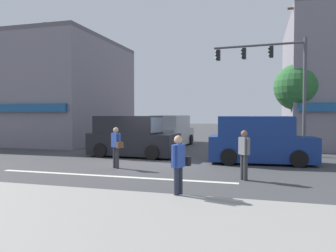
{
  "coord_description": "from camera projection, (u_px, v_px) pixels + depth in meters",
  "views": [
    {
      "loc": [
        5.15,
        -14.05,
        2.22
      ],
      "look_at": [
        0.58,
        2.0,
        1.6
      ],
      "focal_mm": 35.0,
      "sensor_mm": 36.0,
      "label": 1
    }
  ],
  "objects": [
    {
      "name": "van_crossing_center",
      "position": [
        172.0,
        132.0,
        22.52
      ],
      "size": [
        2.26,
        4.71,
        2.11
      ],
      "color": "#999EA3",
      "rests_on": "ground"
    },
    {
      "name": "utility_pole_far_right",
      "position": [
        299.0,
        74.0,
        19.08
      ],
      "size": [
        1.4,
        0.22,
        8.77
      ],
      "color": "brown",
      "rests_on": "ground"
    },
    {
      "name": "van_waiting_far",
      "position": [
        132.0,
        137.0,
        17.02
      ],
      "size": [
        4.71,
        2.28,
        2.11
      ],
      "color": "black",
      "rests_on": "ground"
    },
    {
      "name": "utility_pole_near_left",
      "position": [
        46.0,
        83.0,
        21.61
      ],
      "size": [
        1.4,
        0.22,
        8.21
      ],
      "color": "brown",
      "rests_on": "ground"
    },
    {
      "name": "pedestrian_mid_crossing",
      "position": [
        116.0,
        145.0,
        13.32
      ],
      "size": [
        0.64,
        0.52,
        1.67
      ],
      "color": "#333338",
      "rests_on": "ground"
    },
    {
      "name": "pedestrian_far_side",
      "position": [
        244.0,
        152.0,
        10.92
      ],
      "size": [
        0.39,
        0.47,
        1.67
      ],
      "color": "#333338",
      "rests_on": "ground"
    },
    {
      "name": "traffic_light_mast",
      "position": [
        279.0,
        75.0,
        17.49
      ],
      "size": [
        4.88,
        0.55,
        6.2
      ],
      "color": "#47474C",
      "rests_on": "ground"
    },
    {
      "name": "street_tree",
      "position": [
        298.0,
        88.0,
        19.63
      ],
      "size": [
        2.81,
        2.81,
        5.24
      ],
      "color": "#4C3823",
      "rests_on": "ground"
    },
    {
      "name": "lane_marking_stripe",
      "position": [
        110.0,
        176.0,
        11.63
      ],
      "size": [
        9.0,
        0.24,
        0.01
      ],
      "primitive_type": "cube",
      "color": "silver",
      "rests_on": "ground"
    },
    {
      "name": "ground_plane",
      "position": [
        144.0,
        162.0,
        15.0
      ],
      "size": [
        120.0,
        120.0,
        0.0
      ],
      "primitive_type": "plane",
      "color": "#3D3D3F"
    },
    {
      "name": "pedestrian_foreground_with_bag",
      "position": [
        179.0,
        163.0,
        8.37
      ],
      "size": [
        0.42,
        0.67,
        1.67
      ],
      "color": "#232838",
      "rests_on": "ground"
    },
    {
      "name": "van_crossing_leftbound",
      "position": [
        259.0,
        141.0,
        14.68
      ],
      "size": [
        4.73,
        2.3,
        2.11
      ],
      "color": "navy",
      "rests_on": "ground"
    },
    {
      "name": "sidewalk_curb",
      "position": [
        4.0,
        216.0,
        6.83
      ],
      "size": [
        40.0,
        5.0,
        0.16
      ],
      "primitive_type": "cube",
      "color": "gray",
      "rests_on": "ground"
    },
    {
      "name": "building_left_block",
      "position": [
        38.0,
        93.0,
        26.35
      ],
      "size": [
        12.6,
        10.32,
        7.85
      ],
      "color": "slate",
      "rests_on": "ground"
    }
  ]
}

